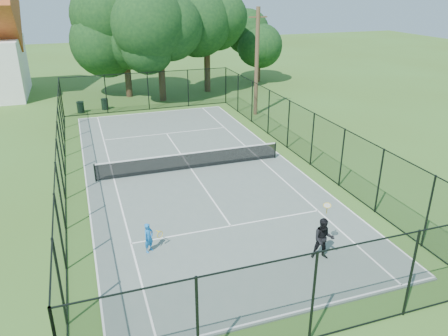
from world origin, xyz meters
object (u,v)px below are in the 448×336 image
object	(u,v)px
player_blue	(149,238)
trash_bin_right	(105,104)
player_black	(323,239)
tennis_net	(191,160)
trash_bin_left	(81,107)
utility_pole	(257,62)

from	to	relation	value
player_blue	trash_bin_right	bearing A→B (deg)	89.59
player_blue	player_black	xyz separation A→B (m)	(5.90, -2.47, 0.22)
trash_bin_right	tennis_net	bearing A→B (deg)	-76.73
trash_bin_left	trash_bin_right	size ratio (longest dim) A/B	1.00
player_blue	player_black	distance (m)	6.40
tennis_net	player_black	world-z (taller)	player_black
utility_pole	player_black	distance (m)	19.56
tennis_net	player_blue	size ratio (longest dim) A/B	8.57
trash_bin_right	player_blue	distance (m)	21.36
trash_bin_left	player_black	distance (m)	24.67
utility_pole	player_blue	size ratio (longest dim) A/B	6.68
trash_bin_right	utility_pole	world-z (taller)	utility_pole
tennis_net	player_black	distance (m)	9.91
trash_bin_left	player_blue	xyz separation A→B (m)	(1.72, -20.99, 0.21)
trash_bin_left	trash_bin_right	distance (m)	1.91
tennis_net	trash_bin_right	xyz separation A→B (m)	(-3.35, 14.22, -0.14)
tennis_net	player_blue	xyz separation A→B (m)	(-3.50, -7.14, 0.07)
player_black	utility_pole	bearing A→B (deg)	74.58
tennis_net	player_black	xyz separation A→B (m)	(2.40, -9.62, 0.29)
utility_pole	trash_bin_left	bearing A→B (deg)	159.22
trash_bin_right	player_black	world-z (taller)	player_black
trash_bin_left	trash_bin_right	world-z (taller)	trash_bin_right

